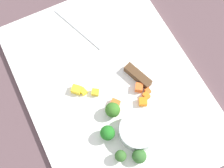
% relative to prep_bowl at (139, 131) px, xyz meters
% --- Properties ---
extents(ground_plane, '(4.00, 4.00, 0.00)m').
position_rel_prep_bowl_xyz_m(ground_plane, '(0.12, 0.00, -0.03)').
color(ground_plane, '#594347').
extents(cutting_board, '(0.53, 0.39, 0.01)m').
position_rel_prep_bowl_xyz_m(cutting_board, '(0.12, 0.00, -0.02)').
color(cutting_board, white).
rests_on(cutting_board, ground_plane).
extents(prep_bowl, '(0.08, 0.08, 0.03)m').
position_rel_prep_bowl_xyz_m(prep_bowl, '(0.00, 0.00, 0.00)').
color(prep_bowl, '#B3BDBC').
rests_on(prep_bowl, cutting_board).
extents(chef_knife, '(0.30, 0.13, 0.02)m').
position_rel_prep_bowl_xyz_m(chef_knife, '(0.17, -0.04, -0.01)').
color(chef_knife, silver).
rests_on(chef_knife, cutting_board).
extents(carrot_dice_0, '(0.02, 0.02, 0.01)m').
position_rel_prep_bowl_xyz_m(carrot_dice_0, '(0.08, 0.02, -0.01)').
color(carrot_dice_0, orange).
rests_on(carrot_dice_0, cutting_board).
extents(carrot_dice_1, '(0.02, 0.02, 0.01)m').
position_rel_prep_bowl_xyz_m(carrot_dice_1, '(0.07, 0.02, -0.01)').
color(carrot_dice_1, orange).
rests_on(carrot_dice_1, cutting_board).
extents(carrot_dice_2, '(0.02, 0.02, 0.02)m').
position_rel_prep_bowl_xyz_m(carrot_dice_2, '(0.09, -0.05, -0.01)').
color(carrot_dice_2, orange).
rests_on(carrot_dice_2, cutting_board).
extents(carrot_dice_3, '(0.02, 0.02, 0.01)m').
position_rel_prep_bowl_xyz_m(carrot_dice_3, '(0.06, -0.04, -0.01)').
color(carrot_dice_3, orange).
rests_on(carrot_dice_3, cutting_board).
extents(carrot_dice_4, '(0.02, 0.01, 0.01)m').
position_rel_prep_bowl_xyz_m(carrot_dice_4, '(0.07, -0.05, -0.01)').
color(carrot_dice_4, orange).
rests_on(carrot_dice_4, cutting_board).
extents(carrot_dice_5, '(0.01, 0.01, 0.01)m').
position_rel_prep_bowl_xyz_m(carrot_dice_5, '(0.07, -0.06, -0.01)').
color(carrot_dice_5, orange).
rests_on(carrot_dice_5, cutting_board).
extents(pepper_dice_0, '(0.02, 0.02, 0.01)m').
position_rel_prep_bowl_xyz_m(pepper_dice_0, '(0.12, 0.04, -0.01)').
color(pepper_dice_0, yellow).
rests_on(pepper_dice_0, cutting_board).
extents(pepper_dice_1, '(0.03, 0.03, 0.02)m').
position_rel_prep_bowl_xyz_m(pepper_dice_1, '(0.15, 0.08, -0.01)').
color(pepper_dice_1, yellow).
rests_on(pepper_dice_1, cutting_board).
extents(pepper_dice_2, '(0.02, 0.02, 0.01)m').
position_rel_prep_bowl_xyz_m(pepper_dice_2, '(0.14, 0.07, -0.01)').
color(pepper_dice_2, yellow).
rests_on(pepper_dice_2, cutting_board).
extents(broccoli_floret_0, '(0.03, 0.03, 0.03)m').
position_rel_prep_bowl_xyz_m(broccoli_floret_0, '(-0.05, 0.02, -0.00)').
color(broccoli_floret_0, '#84B95C').
rests_on(broccoli_floret_0, cutting_board).
extents(broccoli_floret_1, '(0.02, 0.02, 0.03)m').
position_rel_prep_bowl_xyz_m(broccoli_floret_1, '(-0.03, 0.06, 0.00)').
color(broccoli_floret_1, '#8FB16B').
rests_on(broccoli_floret_1, cutting_board).
extents(broccoli_floret_2, '(0.03, 0.03, 0.04)m').
position_rel_prep_bowl_xyz_m(broccoli_floret_2, '(0.02, 0.06, 0.00)').
color(broccoli_floret_2, '#81AD5C').
rests_on(broccoli_floret_2, cutting_board).
extents(broccoli_floret_3, '(0.03, 0.03, 0.04)m').
position_rel_prep_bowl_xyz_m(broccoli_floret_3, '(0.07, 0.03, 0.00)').
color(broccoli_floret_3, '#88AF6B').
rests_on(broccoli_floret_3, cutting_board).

